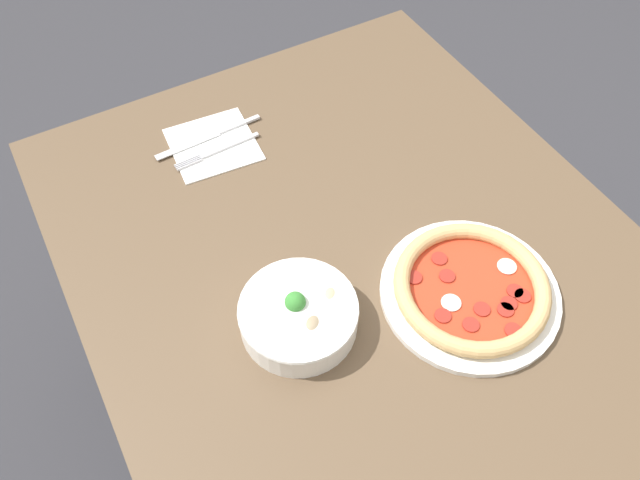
{
  "coord_description": "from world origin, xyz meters",
  "views": [
    {
      "loc": [
        -0.39,
        0.35,
        1.58
      ],
      "look_at": [
        0.15,
        0.05,
        0.75
      ],
      "focal_mm": 35.0,
      "sensor_mm": 36.0,
      "label": 1
    }
  ],
  "objects_px": {
    "fork": "(219,150)",
    "knife": "(213,135)",
    "bowl": "(299,314)",
    "pizza": "(471,289)"
  },
  "relations": [
    {
      "from": "bowl",
      "to": "fork",
      "type": "bearing_deg",
      "value": -5.88
    },
    {
      "from": "bowl",
      "to": "fork",
      "type": "height_order",
      "value": "bowl"
    },
    {
      "from": "fork",
      "to": "knife",
      "type": "bearing_deg",
      "value": -102.36
    },
    {
      "from": "pizza",
      "to": "knife",
      "type": "distance_m",
      "value": 0.57
    },
    {
      "from": "fork",
      "to": "bowl",
      "type": "bearing_deg",
      "value": 81.83
    },
    {
      "from": "fork",
      "to": "knife",
      "type": "height_order",
      "value": "same"
    },
    {
      "from": "fork",
      "to": "knife",
      "type": "relative_size",
      "value": 0.79
    },
    {
      "from": "pizza",
      "to": "fork",
      "type": "xyz_separation_m",
      "value": [
        0.49,
        0.22,
        -0.01
      ]
    },
    {
      "from": "fork",
      "to": "knife",
      "type": "xyz_separation_m",
      "value": [
        0.04,
        -0.01,
        -0.0
      ]
    },
    {
      "from": "pizza",
      "to": "bowl",
      "type": "height_order",
      "value": "bowl"
    }
  ]
}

